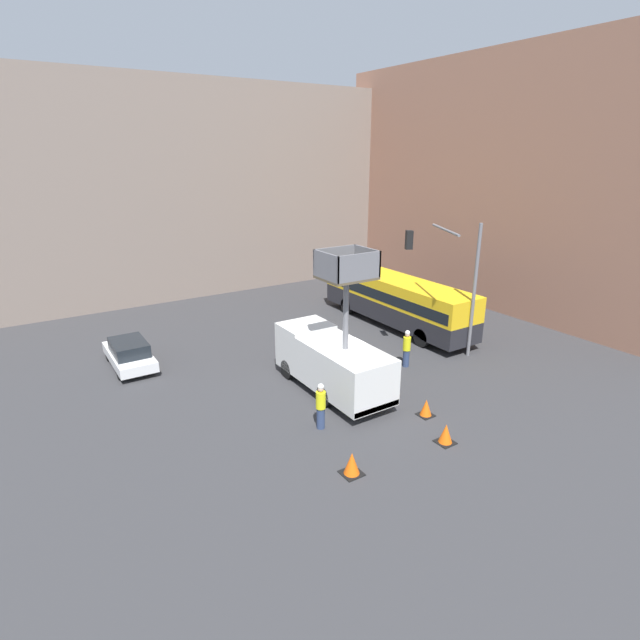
% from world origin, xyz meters
% --- Properties ---
extents(ground_plane, '(120.00, 120.00, 0.00)m').
position_xyz_m(ground_plane, '(0.00, 0.00, 0.00)').
color(ground_plane, '#333335').
extents(building_backdrop_far, '(44.00, 10.00, 14.98)m').
position_xyz_m(building_backdrop_far, '(0.00, 22.46, 7.49)').
color(building_backdrop_far, gray).
rests_on(building_backdrop_far, ground_plane).
extents(building_backdrop_side, '(10.00, 28.00, 16.28)m').
position_xyz_m(building_backdrop_side, '(20.46, 5.63, 8.14)').
color(building_backdrop_side, '#936651').
rests_on(building_backdrop_side, ground_plane).
extents(utility_truck, '(2.30, 6.41, 6.55)m').
position_xyz_m(utility_truck, '(-0.31, -0.35, 1.54)').
color(utility_truck, silver).
rests_on(utility_truck, ground_plane).
extents(city_bus, '(2.50, 11.36, 2.98)m').
position_xyz_m(city_bus, '(7.93, 4.92, 1.76)').
color(city_bus, '#232328').
rests_on(city_bus, ground_plane).
extents(traffic_light_pole, '(3.48, 3.23, 6.93)m').
position_xyz_m(traffic_light_pole, '(6.96, -0.31, 4.65)').
color(traffic_light_pole, slate).
rests_on(traffic_light_pole, ground_plane).
extents(road_worker_near_truck, '(0.38, 0.38, 1.90)m').
position_xyz_m(road_worker_near_truck, '(-2.46, -2.77, 0.96)').
color(road_worker_near_truck, navy).
rests_on(road_worker_near_truck, ground_plane).
extents(road_worker_directing, '(0.38, 0.38, 1.91)m').
position_xyz_m(road_worker_directing, '(4.31, -0.13, 0.96)').
color(road_worker_directing, navy).
rests_on(road_worker_directing, ground_plane).
extents(traffic_cone_near_truck, '(0.66, 0.66, 0.76)m').
position_xyz_m(traffic_cone_near_truck, '(0.86, -6.13, 0.36)').
color(traffic_cone_near_truck, black).
rests_on(traffic_cone_near_truck, ground_plane).
extents(traffic_cone_mid_road, '(0.70, 0.70, 0.80)m').
position_xyz_m(traffic_cone_mid_road, '(-3.17, -5.78, 0.38)').
color(traffic_cone_mid_road, black).
rests_on(traffic_cone_mid_road, ground_plane).
extents(traffic_cone_far_side, '(0.62, 0.62, 0.71)m').
position_xyz_m(traffic_cone_far_side, '(1.67, -4.27, 0.33)').
color(traffic_cone_far_side, black).
rests_on(traffic_cone_far_side, ground_plane).
extents(parked_car_curbside, '(1.76, 4.25, 1.40)m').
position_xyz_m(parked_car_curbside, '(-7.31, 7.28, 0.71)').
color(parked_car_curbside, silver).
rests_on(parked_car_curbside, ground_plane).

